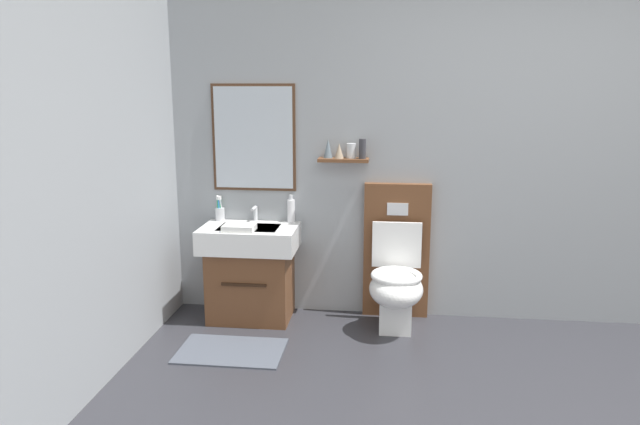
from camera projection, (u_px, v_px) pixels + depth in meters
The scene contains 9 objects.
wall_back at pixel (536, 143), 4.12m from camera, with size 5.51×0.27×2.59m.
wall_left at pixel (8, 177), 2.56m from camera, with size 0.12×3.97×2.59m, color #999EA3.
bath_mat at pixel (231, 351), 3.80m from camera, with size 0.68×0.44×0.01m, color #474C56.
vanity_sink_left at pixel (251, 269), 4.29m from camera, with size 0.69×0.48×0.70m.
tap_on_left_sink at pixel (255, 212), 4.38m from camera, with size 0.03×0.13×0.11m.
toilet at pixel (396, 274), 4.17m from camera, with size 0.48×0.63×1.00m.
toothbrush_cup at pixel (220, 213), 4.40m from camera, with size 0.07×0.07×0.19m.
soap_dispenser at pixel (291, 210), 4.34m from camera, with size 0.06×0.06×0.20m.
folded_hand_towel at pixel (239, 228), 4.09m from camera, with size 0.22×0.16×0.04m, color white.
Camera 1 is at (-1.04, -2.36, 1.68)m, focal length 32.92 mm.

